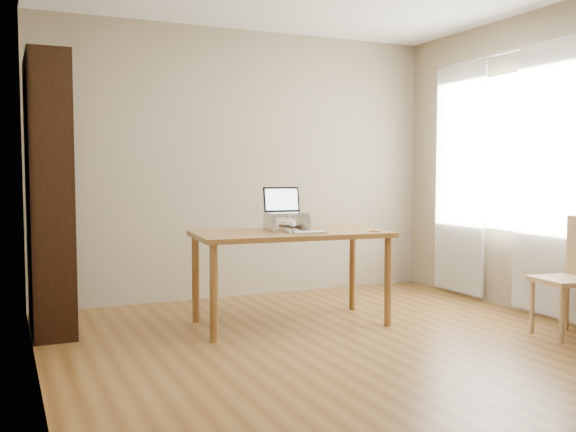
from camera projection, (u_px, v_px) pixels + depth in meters
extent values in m
cube|color=brown|center=(359.00, 356.00, 4.32)|extent=(4.00, 4.50, 0.02)
cube|color=gray|center=(242.00, 164.00, 6.29)|extent=(4.00, 0.02, 2.60)
cube|color=gray|center=(34.00, 158.00, 3.41)|extent=(0.02, 4.50, 2.60)
cube|color=white|center=(505.00, 152.00, 5.76)|extent=(0.01, 1.80, 1.40)
cube|color=black|center=(53.00, 197.00, 4.51)|extent=(0.30, 0.04, 2.10)
cube|color=black|center=(45.00, 193.00, 5.30)|extent=(0.30, 0.04, 2.10)
cube|color=black|center=(29.00, 195.00, 4.85)|extent=(0.02, 0.90, 2.10)
cube|color=black|center=(52.00, 326.00, 4.98)|extent=(0.30, 0.84, 0.02)
cube|color=black|center=(56.00, 304.00, 4.98)|extent=(0.20, 0.78, 0.28)
cube|color=black|center=(51.00, 283.00, 4.95)|extent=(0.30, 0.84, 0.03)
cube|color=black|center=(55.00, 261.00, 4.95)|extent=(0.20, 0.78, 0.28)
cube|color=black|center=(50.00, 239.00, 4.93)|extent=(0.30, 0.84, 0.02)
cube|color=black|center=(53.00, 217.00, 4.93)|extent=(0.20, 0.78, 0.28)
cube|color=black|center=(49.00, 195.00, 4.90)|extent=(0.30, 0.84, 0.02)
cube|color=black|center=(52.00, 173.00, 4.90)|extent=(0.20, 0.78, 0.28)
cube|color=black|center=(48.00, 150.00, 4.88)|extent=(0.30, 0.84, 0.02)
cube|color=black|center=(51.00, 128.00, 4.88)|extent=(0.20, 0.78, 0.28)
cube|color=black|center=(46.00, 105.00, 4.86)|extent=(0.30, 0.84, 0.02)
cube|color=black|center=(50.00, 83.00, 4.86)|extent=(0.20, 0.78, 0.28)
cube|color=black|center=(45.00, 60.00, 4.83)|extent=(0.30, 0.84, 0.03)
cube|color=white|center=(547.00, 181.00, 5.25)|extent=(0.03, 0.70, 2.20)
cube|color=white|center=(460.00, 180.00, 6.25)|extent=(0.03, 0.70, 2.20)
cylinder|color=silver|center=(503.00, 53.00, 5.67)|extent=(0.03, 1.90, 0.03)
cube|color=brown|center=(291.00, 234.00, 5.12)|extent=(1.58, 0.88, 0.04)
cylinder|color=brown|center=(194.00, 280.00, 5.15)|extent=(0.06, 0.06, 0.71)
cylinder|color=brown|center=(347.00, 269.00, 5.73)|extent=(0.06, 0.06, 0.71)
cylinder|color=brown|center=(219.00, 294.00, 4.57)|extent=(0.06, 0.06, 0.71)
cylinder|color=brown|center=(387.00, 281.00, 5.14)|extent=(0.06, 0.06, 0.71)
cube|color=silver|center=(270.00, 224.00, 5.13)|extent=(0.03, 0.25, 0.12)
cube|color=silver|center=(303.00, 223.00, 5.25)|extent=(0.03, 0.25, 0.12)
cube|color=silver|center=(287.00, 215.00, 5.18)|extent=(0.32, 0.25, 0.01)
cube|color=silver|center=(287.00, 214.00, 5.18)|extent=(0.32, 0.24, 0.02)
cube|color=black|center=(280.00, 199.00, 5.29)|extent=(0.31, 0.07, 0.20)
cube|color=white|center=(281.00, 199.00, 5.28)|extent=(0.28, 0.06, 0.17)
cube|color=silver|center=(309.00, 233.00, 4.94)|extent=(0.27, 0.15, 0.02)
cube|color=white|center=(309.00, 232.00, 4.94)|extent=(0.25, 0.13, 0.00)
cylinder|color=#55311D|center=(375.00, 231.00, 5.10)|extent=(0.09, 0.09, 0.01)
ellipsoid|color=#453E36|center=(284.00, 222.00, 5.21)|extent=(0.17, 0.39, 0.13)
ellipsoid|color=#453E36|center=(278.00, 222.00, 5.31)|extent=(0.15, 0.16, 0.12)
ellipsoid|color=#453E36|center=(293.00, 222.00, 5.04)|extent=(0.10, 0.10, 0.09)
ellipsoid|color=silver|center=(291.00, 226.00, 5.07)|extent=(0.09, 0.09, 0.08)
sphere|color=silver|center=(295.00, 224.00, 5.00)|extent=(0.04, 0.04, 0.04)
cone|color=#453E36|center=(290.00, 216.00, 5.03)|extent=(0.03, 0.04, 0.04)
cone|color=#453E36|center=(296.00, 216.00, 5.05)|extent=(0.03, 0.04, 0.04)
cylinder|color=silver|center=(290.00, 231.00, 5.02)|extent=(0.03, 0.09, 0.03)
cylinder|color=silver|center=(297.00, 231.00, 5.04)|extent=(0.03, 0.09, 0.03)
cylinder|color=#453E36|center=(287.00, 226.00, 5.37)|extent=(0.14, 0.21, 0.03)
cube|color=tan|center=(565.00, 281.00, 4.75)|extent=(0.44, 0.44, 0.04)
cylinder|color=tan|center=(566.00, 315.00, 4.55)|extent=(0.04, 0.04, 0.42)
cylinder|color=tan|center=(532.00, 306.00, 4.84)|extent=(0.04, 0.04, 0.42)
cylinder|color=tan|center=(563.00, 303.00, 4.97)|extent=(0.04, 0.04, 0.42)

